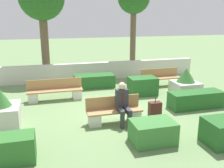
# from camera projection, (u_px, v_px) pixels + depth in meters

# --- Properties ---
(ground_plane) EXTENTS (60.00, 60.00, 0.00)m
(ground_plane) POSITION_uv_depth(u_px,v_px,m) (119.00, 112.00, 8.87)
(ground_plane) COLOR #6B8956
(perimeter_wall) EXTENTS (11.47, 0.30, 0.90)m
(perimeter_wall) POSITION_uv_depth(u_px,v_px,m) (93.00, 71.00, 13.24)
(perimeter_wall) COLOR beige
(perimeter_wall) RESTS_ON ground_plane
(bench_front) EXTENTS (1.76, 0.48, 0.83)m
(bench_front) POSITION_uv_depth(u_px,v_px,m) (114.00, 113.00, 7.91)
(bench_front) COLOR #A37A4C
(bench_front) RESTS_ON ground_plane
(bench_left_side) EXTENTS (2.19, 0.49, 0.83)m
(bench_left_side) POSITION_uv_depth(u_px,v_px,m) (55.00, 92.00, 10.04)
(bench_left_side) COLOR #A37A4C
(bench_left_side) RESTS_ON ground_plane
(bench_right_side) EXTENTS (1.92, 0.49, 0.83)m
(bench_right_side) POSITION_uv_depth(u_px,v_px,m) (161.00, 80.00, 12.02)
(bench_right_side) COLOR #A37A4C
(bench_right_side) RESTS_ON ground_plane
(person_seated_man) EXTENTS (0.38, 0.63, 1.32)m
(person_seated_man) POSITION_uv_depth(u_px,v_px,m) (123.00, 102.00, 7.73)
(person_seated_man) COLOR #333338
(person_seated_man) RESTS_ON ground_plane
(hedge_block_near_left) EXTENTS (1.15, 0.80, 0.61)m
(hedge_block_near_left) POSITION_uv_depth(u_px,v_px,m) (153.00, 132.00, 6.67)
(hedge_block_near_left) COLOR #3D7A38
(hedge_block_near_left) RESTS_ON ground_plane
(hedge_block_near_right) EXTENTS (2.01, 0.69, 0.61)m
(hedge_block_near_right) POSITION_uv_depth(u_px,v_px,m) (196.00, 100.00, 9.23)
(hedge_block_near_right) COLOR #286028
(hedge_block_near_right) RESTS_ON ground_plane
(hedge_block_mid_left) EXTENTS (1.13, 0.63, 0.66)m
(hedge_block_mid_left) POSITION_uv_depth(u_px,v_px,m) (10.00, 149.00, 5.76)
(hedge_block_mid_left) COLOR #33702D
(hedge_block_mid_left) RESTS_ON ground_plane
(hedge_block_mid_right) EXTENTS (1.17, 0.78, 0.76)m
(hedge_block_mid_right) POSITION_uv_depth(u_px,v_px,m) (143.00, 86.00, 10.71)
(hedge_block_mid_right) COLOR #286028
(hedge_block_mid_right) RESTS_ON ground_plane
(hedge_block_far_right) EXTENTS (1.86, 0.84, 0.60)m
(hedge_block_far_right) POSITION_uv_depth(u_px,v_px,m) (94.00, 81.00, 11.85)
(hedge_block_far_right) COLOR #286028
(hedge_block_far_right) RESTS_ON ground_plane
(planter_corner_left) EXTENTS (1.09, 1.09, 1.27)m
(planter_corner_left) POSITION_uv_depth(u_px,v_px,m) (1.00, 112.00, 7.53)
(planter_corner_left) COLOR beige
(planter_corner_left) RESTS_ON ground_plane
(planter_corner_right) EXTENTS (1.05, 1.05, 1.17)m
(planter_corner_right) POSITION_uv_depth(u_px,v_px,m) (186.00, 83.00, 10.66)
(planter_corner_right) COLOR beige
(planter_corner_right) RESTS_ON ground_plane
(suitcase) EXTENTS (0.40, 0.24, 0.76)m
(suitcase) POSITION_uv_depth(u_px,v_px,m) (155.00, 110.00, 8.26)
(suitcase) COLOR #471E19
(suitcase) RESTS_ON ground_plane
(tree_center_left) EXTENTS (1.83, 1.83, 5.20)m
(tree_center_left) POSITION_uv_depth(u_px,v_px,m) (134.00, 0.00, 14.08)
(tree_center_left) COLOR brown
(tree_center_left) RESTS_ON ground_plane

